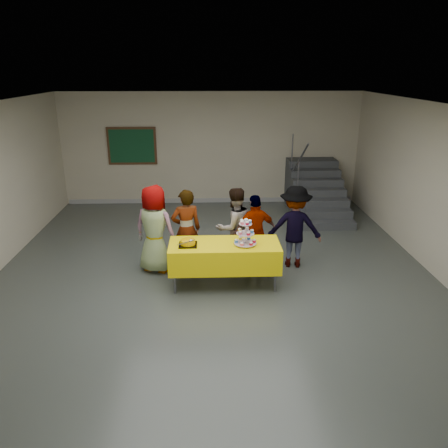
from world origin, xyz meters
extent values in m
plane|color=#4C514C|center=(0.00, 0.00, 0.00)|extent=(10.00, 10.00, 0.00)
cube|color=#BFB69A|center=(0.00, 5.00, 1.50)|extent=(8.00, 0.04, 3.00)
cube|color=silver|center=(0.00, 0.00, 3.00)|extent=(8.00, 10.00, 0.04)
cube|color=#999999|center=(0.00, 4.98, 0.06)|extent=(7.90, 0.03, 0.12)
cylinder|color=#595960|center=(-0.67, -0.24, 0.36)|extent=(0.04, 0.04, 0.73)
cylinder|color=#595960|center=(1.01, -0.24, 0.36)|extent=(0.04, 0.04, 0.73)
cylinder|color=#595960|center=(-0.67, 0.34, 0.36)|extent=(0.04, 0.04, 0.73)
cylinder|color=#595960|center=(1.01, 0.34, 0.36)|extent=(0.04, 0.04, 0.73)
cube|color=#595960|center=(0.17, 0.05, 0.74)|extent=(1.80, 0.70, 0.02)
cube|color=yellow|center=(0.17, 0.05, 0.55)|extent=(1.88, 0.78, 0.44)
cylinder|color=silver|center=(0.52, -0.01, 0.78)|extent=(0.18, 0.18, 0.01)
cylinder|color=silver|center=(0.52, -0.01, 0.98)|extent=(0.02, 0.02, 0.42)
cylinder|color=silver|center=(0.52, -0.01, 0.80)|extent=(0.38, 0.38, 0.01)
cylinder|color=silver|center=(0.52, -0.01, 0.97)|extent=(0.30, 0.30, 0.01)
cylinder|color=silver|center=(0.52, -0.01, 1.14)|extent=(0.22, 0.22, 0.01)
cube|color=black|center=(-0.44, 0.00, 0.78)|extent=(0.30, 0.30, 0.02)
cylinder|color=#EBAB00|center=(-0.44, 0.00, 0.82)|extent=(0.25, 0.25, 0.07)
ellipsoid|color=#EBAB00|center=(-0.44, 0.00, 0.86)|extent=(0.25, 0.25, 0.05)
ellipsoid|color=white|center=(-0.40, -0.04, 0.88)|extent=(0.08, 0.08, 0.02)
cube|color=silver|center=(-0.46, -0.13, 0.88)|extent=(0.30, 0.16, 0.04)
imported|color=slate|center=(-1.07, 0.67, 0.82)|extent=(0.93, 0.78, 1.63)
imported|color=slate|center=(-0.50, 0.76, 0.77)|extent=(0.63, 0.50, 1.53)
imported|color=slate|center=(0.39, 0.85, 0.76)|extent=(0.91, 0.83, 1.52)
imported|color=slate|center=(0.77, 0.73, 0.71)|extent=(0.89, 0.55, 1.42)
imported|color=slate|center=(1.51, 0.79, 0.78)|extent=(1.09, 0.73, 1.56)
cube|color=#424447|center=(2.70, 2.75, 0.09)|extent=(1.30, 0.30, 0.18)
cube|color=#424447|center=(2.70, 3.05, 0.18)|extent=(1.30, 0.30, 0.36)
cube|color=#424447|center=(2.70, 3.35, 0.27)|extent=(1.30, 0.30, 0.54)
cube|color=#424447|center=(2.70, 3.65, 0.36)|extent=(1.30, 0.30, 0.72)
cube|color=#424447|center=(2.70, 3.95, 0.45)|extent=(1.30, 0.30, 0.90)
cube|color=#424447|center=(2.70, 4.25, 0.54)|extent=(1.30, 0.30, 1.08)
cube|color=#424447|center=(2.70, 4.55, 0.63)|extent=(1.30, 0.30, 1.26)
cube|color=#424447|center=(2.70, 4.85, 0.63)|extent=(1.30, 0.30, 1.26)
cylinder|color=#595960|center=(2.10, 2.70, 0.45)|extent=(0.04, 0.04, 0.90)
cylinder|color=#595960|center=(2.10, 3.50, 0.99)|extent=(0.04, 0.04, 0.90)
cylinder|color=#595960|center=(2.10, 4.40, 1.53)|extent=(0.04, 0.04, 0.90)
cylinder|color=#595960|center=(2.10, 3.55, 1.44)|extent=(0.04, 1.85, 1.20)
cube|color=#472B16|center=(-2.11, 4.97, 1.60)|extent=(1.30, 0.04, 1.00)
cube|color=#174727|center=(-2.11, 4.94, 1.60)|extent=(1.18, 0.02, 0.88)
camera|label=1|loc=(-0.09, -6.78, 3.58)|focal=35.00mm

